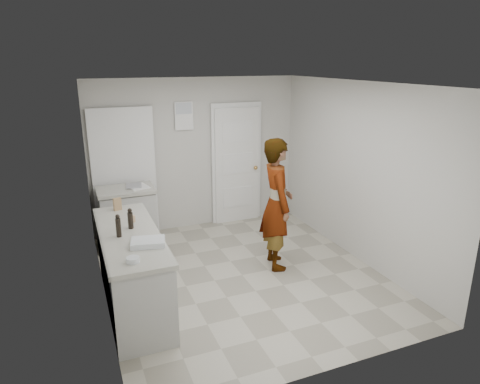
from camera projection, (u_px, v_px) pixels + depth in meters
name	position (u px, v px, depth m)	size (l,w,h in m)	color
ground	(242.00, 275.00, 5.73)	(4.00, 4.00, 0.00)	gray
room_shell	(188.00, 169.00, 7.09)	(4.00, 4.00, 4.00)	beige
main_counter	(132.00, 273.00, 4.91)	(0.64, 1.96, 0.93)	#B5B5B0
side_counter	(128.00, 219.00, 6.53)	(0.84, 0.61, 0.93)	#B5B5B0
person	(277.00, 204.00, 5.76)	(0.66, 0.43, 1.80)	silver
cake_mix_box	(117.00, 204.00, 5.44)	(0.10, 0.04, 0.16)	#96704B
spice_jar	(133.00, 219.00, 5.06)	(0.05, 0.05, 0.08)	tan
oil_cruet_a	(130.00, 219.00, 4.84)	(0.06, 0.06, 0.24)	black
oil_cruet_b	(118.00, 226.00, 4.61)	(0.06, 0.06, 0.26)	black
baking_dish	(148.00, 243.00, 4.43)	(0.39, 0.31, 0.06)	silver
egg_bowl	(133.00, 260.00, 4.06)	(0.13, 0.13, 0.05)	silver
papers	(138.00, 187.00, 6.45)	(0.27, 0.34, 0.01)	white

